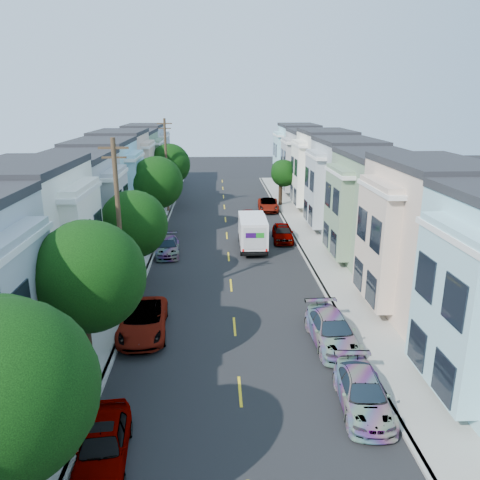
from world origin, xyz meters
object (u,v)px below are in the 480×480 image
object	(u,v)px
tree_c	(132,224)
parked_left_c	(143,321)
tree_far_r	(283,174)
utility_pole_near	(120,229)
tree_b	(87,277)
utility_pole_far	(166,166)
parked_left_b	(103,444)
lead_sedan	(249,216)
parked_left_d	(168,247)
parked_right_a	(363,394)
parked_right_c	(283,233)
parked_right_b	(332,331)
tree_e	(169,164)
tree_d	(156,183)
fedex_truck	(253,231)
parked_right_d	(268,205)

from	to	relation	value
tree_c	parked_left_c	world-z (taller)	tree_c
tree_far_r	utility_pole_near	world-z (taller)	utility_pole_near
tree_b	tree_c	size ratio (longest dim) A/B	1.12
utility_pole_far	parked_left_b	world-z (taller)	utility_pole_far
lead_sedan	tree_b	bearing A→B (deg)	-113.60
tree_far_r	parked_left_d	size ratio (longest dim) A/B	1.22
parked_left_c	parked_left_d	xyz separation A→B (m)	(0.00, 13.39, -0.08)
parked_right_a	parked_right_c	distance (m)	23.51
parked_left_b	parked_right_b	size ratio (longest dim) A/B	0.91
tree_e	parked_right_c	world-z (taller)	tree_e
tree_d	utility_pole_far	world-z (taller)	utility_pole_far
tree_far_r	parked_left_b	bearing A→B (deg)	-106.33
tree_b	tree_d	bearing A→B (deg)	90.00
tree_far_r	parked_right_a	xyz separation A→B (m)	(-1.99, -37.79, -3.12)
fedex_truck	tree_e	bearing A→B (deg)	117.58
lead_sedan	parked_right_c	distance (m)	7.15
tree_c	parked_right_d	xyz separation A→B (m)	(11.20, 22.06, -3.71)
tree_b	utility_pole_far	bearing A→B (deg)	90.00
tree_far_r	parked_right_c	size ratio (longest dim) A/B	1.18
fedex_truck	lead_sedan	distance (m)	8.75
utility_pole_far	parked_left_b	xyz separation A→B (m)	(1.40, -37.83, -4.42)
parked_right_c	utility_pole_far	bearing A→B (deg)	137.11
tree_b	tree_d	world-z (taller)	tree_b
tree_c	utility_pole_far	world-z (taller)	utility_pole_far
parked_left_b	parked_left_c	world-z (taller)	parked_left_c
utility_pole_near	parked_right_b	world-z (taller)	utility_pole_near
tree_e	parked_right_d	distance (m)	12.30
tree_c	parked_left_d	size ratio (longest dim) A/B	1.49
parked_right_d	parked_left_c	bearing A→B (deg)	-105.10
fedex_truck	tree_d	bearing A→B (deg)	154.05
utility_pole_far	parked_left_d	size ratio (longest dim) A/B	2.26
parked_left_b	parked_right_b	world-z (taller)	parked_right_b
tree_b	utility_pole_near	distance (m)	6.93
lead_sedan	parked_right_d	world-z (taller)	parked_right_d
fedex_truck	parked_right_a	distance (m)	21.72
tree_d	tree_b	bearing A→B (deg)	-90.00
tree_far_r	utility_pole_far	xyz separation A→B (m)	(-13.19, -2.44, 1.36)
parked_left_d	tree_b	bearing A→B (deg)	-99.13
parked_left_b	parked_right_b	distance (m)	12.46
tree_d	parked_right_b	size ratio (longest dim) A/B	1.47
utility_pole_near	parked_left_b	size ratio (longest dim) A/B	2.22
tree_far_r	parked_right_b	bearing A→B (deg)	-93.51
tree_e	parked_right_d	xyz separation A→B (m)	(11.20, -2.80, -4.24)
tree_e	parked_right_d	size ratio (longest dim) A/B	1.50
tree_e	utility_pole_near	size ratio (longest dim) A/B	0.73
utility_pole_near	tree_d	bearing A→B (deg)	90.01
parked_left_d	parked_right_d	world-z (taller)	parked_right_d
tree_b	tree_e	size ratio (longest dim) A/B	1.01
parked_left_c	tree_c	bearing A→B (deg)	98.73
tree_c	parked_right_d	world-z (taller)	tree_c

